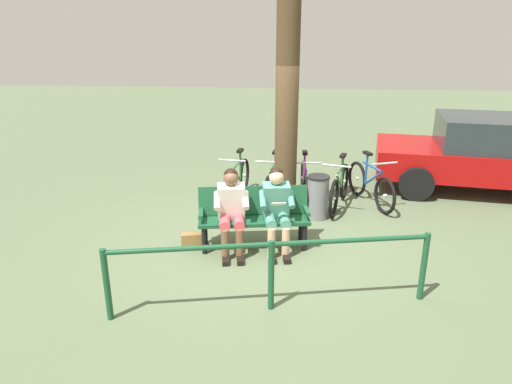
# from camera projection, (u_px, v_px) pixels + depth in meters

# --- Properties ---
(ground_plane) EXTENTS (40.00, 40.00, 0.00)m
(ground_plane) POSITION_uv_depth(u_px,v_px,m) (267.00, 244.00, 6.85)
(ground_plane) COLOR #566647
(bench) EXTENTS (1.66, 0.74, 0.87)m
(bench) POSITION_uv_depth(u_px,v_px,m) (254.00, 213.00, 6.66)
(bench) COLOR #194C2D
(bench) RESTS_ON ground
(person_reading) EXTENTS (0.53, 0.81, 1.20)m
(person_reading) POSITION_uv_depth(u_px,v_px,m) (277.00, 206.00, 6.48)
(person_reading) COLOR #4C8C7A
(person_reading) RESTS_ON ground
(person_companion) EXTENTS (0.53, 0.81, 1.20)m
(person_companion) POSITION_uv_depth(u_px,v_px,m) (232.00, 207.00, 6.44)
(person_companion) COLOR white
(person_companion) RESTS_ON ground
(handbag) EXTENTS (0.32, 0.20, 0.24)m
(handbag) POSITION_uv_depth(u_px,v_px,m) (192.00, 241.00, 6.66)
(handbag) COLOR olive
(handbag) RESTS_ON ground
(tree_trunk) EXTENTS (0.38, 0.38, 3.51)m
(tree_trunk) POSITION_uv_depth(u_px,v_px,m) (287.00, 113.00, 7.44)
(tree_trunk) COLOR #4C3823
(tree_trunk) RESTS_ON ground
(litter_bin) EXTENTS (0.38, 0.38, 0.75)m
(litter_bin) POSITION_uv_depth(u_px,v_px,m) (318.00, 197.00, 7.68)
(litter_bin) COLOR slate
(litter_bin) RESTS_ON ground
(bicycle_blue) EXTENTS (0.71, 1.59, 0.94)m
(bicycle_blue) POSITION_uv_depth(u_px,v_px,m) (370.00, 185.00, 8.33)
(bicycle_blue) COLOR black
(bicycle_blue) RESTS_ON ground
(bicycle_orange) EXTENTS (0.58, 1.64, 0.94)m
(bicycle_orange) POSITION_uv_depth(u_px,v_px,m) (339.00, 188.00, 8.18)
(bicycle_orange) COLOR black
(bicycle_orange) RESTS_ON ground
(bicycle_silver) EXTENTS (0.48, 1.68, 0.94)m
(bicycle_silver) POSITION_uv_depth(u_px,v_px,m) (304.00, 184.00, 8.37)
(bicycle_silver) COLOR black
(bicycle_silver) RESTS_ON ground
(bicycle_green) EXTENTS (0.48, 1.67, 0.94)m
(bicycle_green) POSITION_uv_depth(u_px,v_px,m) (273.00, 183.00, 8.42)
(bicycle_green) COLOR black
(bicycle_green) RESTS_ON ground
(bicycle_black) EXTENTS (0.48, 1.68, 0.94)m
(bicycle_black) POSITION_uv_depth(u_px,v_px,m) (238.00, 182.00, 8.52)
(bicycle_black) COLOR black
(bicycle_black) RESTS_ON ground
(railing_fence) EXTENTS (3.57, 0.82, 0.85)m
(railing_fence) POSITION_uv_depth(u_px,v_px,m) (271.00, 261.00, 5.05)
(railing_fence) COLOR #194C2D
(railing_fence) RESTS_ON ground
(parked_car) EXTENTS (4.41, 2.48, 1.47)m
(parked_car) POSITION_uv_depth(u_px,v_px,m) (492.00, 153.00, 8.90)
(parked_car) COLOR #A50C0C
(parked_car) RESTS_ON ground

